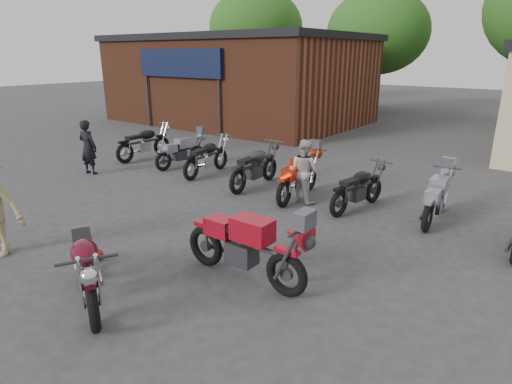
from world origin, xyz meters
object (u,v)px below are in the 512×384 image
Objects in this scene: helmet at (97,255)px; row_bike_6 at (437,196)px; row_bike_0 at (144,141)px; person_light at (304,171)px; person_dark at (88,147)px; row_bike_2 at (207,155)px; sportbike at (246,243)px; row_bike_5 at (359,186)px; row_bike_3 at (255,164)px; vintage_motorcycle at (86,262)px; row_bike_1 at (181,150)px; row_bike_4 at (299,174)px.

helmet is 6.81m from row_bike_6.
row_bike_0 reaches higher than helmet.
row_bike_0 is at bearing 7.36° from person_light.
person_dark is 3.48m from row_bike_2.
sportbike is 1.16× the size of row_bike_5.
person_light is 1.31m from row_bike_5.
person_dark is 0.81× the size of row_bike_2.
helmet is 5.13m from row_bike_3.
row_bike_0 is at bearing 82.87° from row_bike_3.
helmet is (-1.05, 0.79, -0.52)m from vintage_motorcycle.
row_bike_4 is (4.54, -0.40, 0.06)m from row_bike_1.
row_bike_0 is 1.09× the size of row_bike_6.
row_bike_1 is 0.88× the size of row_bike_3.
helmet is 5.02m from person_light.
row_bike_0 is at bearing 164.00° from vintage_motorcycle.
row_bike_4 is 3.14m from row_bike_6.
row_bike_0 reaches higher than row_bike_3.
row_bike_1 is at bearing 96.66° from row_bike_5.
vintage_motorcycle is 7.32m from person_dark.
row_bike_2 is at bearing 5.95° from person_light.
row_bike_2 is at bearing 82.54° from row_bike_3.
vintage_motorcycle is 1.18× the size of row_bike_1.
vintage_motorcycle is at bearing -138.97° from row_bike_1.
sportbike is 1.06× the size of row_bike_0.
person_dark is 0.76× the size of row_bike_3.
row_bike_4 reaches higher than helmet.
sportbike is 7.86m from person_dark.
helmet is 6.05m from person_dark.
helmet is 5.69m from row_bike_5.
row_bike_2 reaches higher than row_bike_5.
person_light reaches higher than row_bike_2.
row_bike_5 is 1.64m from row_bike_6.
sportbike is at bearing 22.81° from helmet.
helmet is at bearing -134.50° from row_bike_0.
sportbike reaches higher than row_bike_3.
row_bike_2 is at bearing 147.18° from vintage_motorcycle.
row_bike_4 is (6.30, -0.38, -0.01)m from row_bike_0.
row_bike_1 is 4.56m from row_bike_4.
row_bike_6 is (4.08, 5.43, 0.45)m from helmet.
row_bike_0 is at bearing 94.71° from row_bike_1.
person_light is 0.82× the size of row_bike_1.
person_dark is (-7.57, 2.11, 0.15)m from sportbike.
vintage_motorcycle is 5.62m from person_light.
vintage_motorcycle reaches higher than row_bike_0.
row_bike_3 is at bearing 132.18° from vintage_motorcycle.
person_light is 3.53m from row_bike_2.
sportbike reaches higher than vintage_motorcycle.
row_bike_4 reaches higher than row_bike_1.
sportbike is at bearing 120.19° from person_light.
row_bike_1 is 1.28m from row_bike_2.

